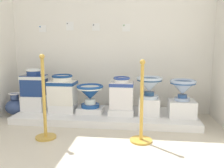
{
  "coord_description": "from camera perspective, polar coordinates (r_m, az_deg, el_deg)",
  "views": [
    {
      "loc": [
        2.21,
        -1.2,
        1.15
      ],
      "look_at": [
        1.77,
        2.33,
        0.56
      ],
      "focal_mm": 38.07,
      "sensor_mm": 36.0,
      "label": 1
    }
  ],
  "objects": [
    {
      "name": "stanchion_post_near_right",
      "position": [
        2.86,
        7.07,
        -8.33
      ],
      "size": [
        0.27,
        0.27,
        0.98
      ],
      "color": "gold",
      "rests_on": "ground_plane"
    },
    {
      "name": "antique_toilet_tall_cobalt",
      "position": [
        3.57,
        16.63,
        -0.71
      ],
      "size": [
        0.37,
        0.37,
        0.3
      ],
      "color": "#AABFE0",
      "rests_on": "plinth_block_tall_cobalt"
    },
    {
      "name": "info_placard_fourth",
      "position": [
        4.01,
        3.43,
        13.37
      ],
      "size": [
        0.13,
        0.01,
        0.12
      ],
      "color": "white"
    },
    {
      "name": "antique_toilet_squat_floral",
      "position": [
        3.65,
        -5.29,
        -2.14
      ],
      "size": [
        0.41,
        0.41,
        0.35
      ],
      "color": "#1A4896",
      "rests_on": "plinth_block_squat_floral"
    },
    {
      "name": "plinth_block_squat_floral",
      "position": [
        3.72,
        -5.23,
        -6.22
      ],
      "size": [
        0.39,
        0.28,
        0.09
      ],
      "primitive_type": "cube",
      "color": "white",
      "rests_on": "display_platform"
    },
    {
      "name": "antique_toilet_leftmost",
      "position": [
        3.55,
        8.98,
        -0.16
      ],
      "size": [
        0.38,
        0.38,
        0.32
      ],
      "color": "silver",
      "rests_on": "plinth_block_leftmost"
    },
    {
      "name": "decorative_vase_companion",
      "position": [
        4.15,
        -22.24,
        -4.93
      ],
      "size": [
        0.31,
        0.31,
        0.38
      ],
      "color": "white",
      "rests_on": "ground_plane"
    },
    {
      "name": "antique_toilet_broad_patterned",
      "position": [
        3.57,
        2.33,
        -1.96
      ],
      "size": [
        0.35,
        0.25,
        0.47
      ],
      "color": "white",
      "rests_on": "plinth_block_broad_patterned"
    },
    {
      "name": "antique_toilet_rightmost",
      "position": [
        3.75,
        -11.77,
        -1.16
      ],
      "size": [
        0.41,
        0.32,
        0.45
      ],
      "color": "white",
      "rests_on": "plinth_block_rightmost"
    },
    {
      "name": "plinth_block_broad_patterned",
      "position": [
        3.64,
        2.3,
        -6.45
      ],
      "size": [
        0.37,
        0.37,
        0.09
      ],
      "primitive_type": "cube",
      "color": "white",
      "rests_on": "display_platform"
    },
    {
      "name": "display_platform",
      "position": [
        3.73,
        -1.48,
        -7.63
      ],
      "size": [
        2.73,
        0.91,
        0.1
      ],
      "primitive_type": "cube",
      "color": "white",
      "rests_on": "ground_plane"
    },
    {
      "name": "plinth_block_rightmost",
      "position": [
        3.82,
        -11.62,
        -5.58
      ],
      "size": [
        0.39,
        0.3,
        0.13
      ],
      "primitive_type": "cube",
      "color": "white",
      "rests_on": "display_platform"
    },
    {
      "name": "info_placard_second",
      "position": [
        4.18,
        -10.1,
        13.56
      ],
      "size": [
        0.13,
        0.01,
        0.14
      ],
      "color": "white"
    },
    {
      "name": "antique_toilet_pale_glazed",
      "position": [
        3.98,
        -18.21,
        0.35
      ],
      "size": [
        0.37,
        0.27,
        0.43
      ],
      "color": "navy",
      "rests_on": "plinth_block_pale_glazed"
    },
    {
      "name": "plinth_block_tall_cobalt",
      "position": [
        3.64,
        16.4,
        -5.66
      ],
      "size": [
        0.38,
        0.34,
        0.24
      ],
      "primitive_type": "cube",
      "color": "white",
      "rests_on": "display_platform"
    },
    {
      "name": "info_placard_first",
      "position": [
        4.34,
        -16.34,
        12.63
      ],
      "size": [
        0.13,
        0.01,
        0.11
      ],
      "color": "white"
    },
    {
      "name": "plinth_block_leftmost",
      "position": [
        3.62,
        8.84,
        -5.36
      ],
      "size": [
        0.3,
        0.29,
        0.25
      ],
      "primitive_type": "cube",
      "color": "white",
      "rests_on": "display_platform"
    },
    {
      "name": "wall_back",
      "position": [
        4.09,
        -0.5,
        16.29
      ],
      "size": [
        3.55,
        0.06,
        3.27
      ],
      "primitive_type": "cube",
      "color": "white",
      "rests_on": "ground_plane"
    },
    {
      "name": "plinth_block_pale_glazed",
      "position": [
        4.05,
        -17.97,
        -4.23
      ],
      "size": [
        0.35,
        0.33,
        0.24
      ],
      "primitive_type": "cube",
      "color": "white",
      "rests_on": "display_platform"
    },
    {
      "name": "stanchion_post_near_left",
      "position": [
        3.03,
        -15.86,
        -6.83
      ],
      "size": [
        0.25,
        0.25,
        1.04
      ],
      "color": "gold",
      "rests_on": "ground_plane"
    },
    {
      "name": "info_placard_third",
      "position": [
        4.07,
        -3.89,
        13.51
      ],
      "size": [
        0.13,
        0.01,
        0.12
      ],
      "color": "white"
    }
  ]
}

